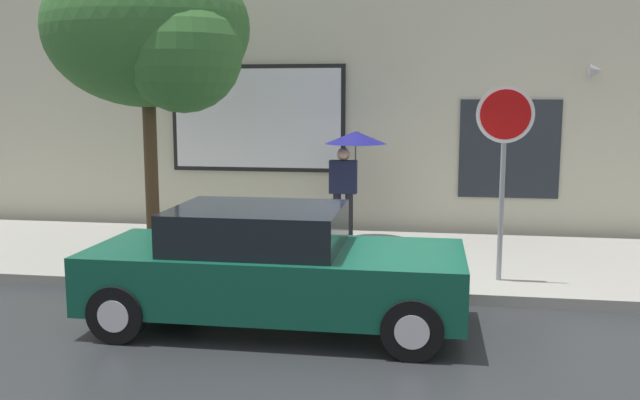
# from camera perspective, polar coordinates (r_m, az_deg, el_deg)

# --- Properties ---
(ground_plane) EXTENTS (60.00, 60.00, 0.00)m
(ground_plane) POSITION_cam_1_polar(r_m,az_deg,el_deg) (8.10, 4.61, -10.47)
(ground_plane) COLOR #282B2D
(sidewalk) EXTENTS (20.00, 4.00, 0.15)m
(sidewalk) POSITION_cam_1_polar(r_m,az_deg,el_deg) (10.96, 5.87, -5.02)
(sidewalk) COLOR gray
(sidewalk) RESTS_ON ground
(building_facade) EXTENTS (20.00, 0.67, 7.00)m
(building_facade) POSITION_cam_1_polar(r_m,az_deg,el_deg) (13.18, 6.64, 12.16)
(building_facade) COLOR beige
(building_facade) RESTS_ON ground
(parked_car) EXTENTS (4.27, 1.84, 1.39)m
(parked_car) POSITION_cam_1_polar(r_m,az_deg,el_deg) (7.95, -3.97, -5.65)
(parked_car) COLOR #0F4C38
(parked_car) RESTS_ON ground
(pedestrian_with_umbrella) EXTENTS (1.08, 1.08, 1.91)m
(pedestrian_with_umbrella) POSITION_cam_1_polar(r_m,az_deg,el_deg) (11.95, 2.68, 4.03)
(pedestrian_with_umbrella) COLOR black
(pedestrian_with_umbrella) RESTS_ON sidewalk
(street_tree) EXTENTS (3.12, 2.65, 4.67)m
(street_tree) POSITION_cam_1_polar(r_m,az_deg,el_deg) (10.70, -13.70, 13.28)
(street_tree) COLOR #4C3823
(street_tree) RESTS_ON sidewalk
(stop_sign) EXTENTS (0.76, 0.10, 2.64)m
(stop_sign) POSITION_cam_1_polar(r_m,az_deg,el_deg) (9.47, 15.07, 4.50)
(stop_sign) COLOR gray
(stop_sign) RESTS_ON sidewalk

